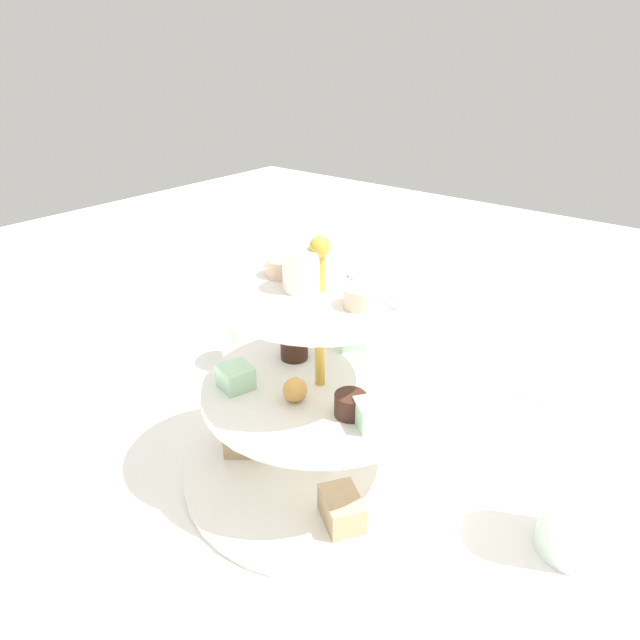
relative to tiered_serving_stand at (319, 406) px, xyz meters
name	(u,v)px	position (x,y,z in m)	size (l,w,h in m)	color
ground_plane	(320,471)	(0.00, 0.00, -0.09)	(2.40, 2.40, 0.00)	white
tiered_serving_stand	(319,406)	(0.00, 0.00, 0.00)	(0.29, 0.29, 0.27)	white
water_glass_tall_right	(583,502)	(-0.25, -0.06, -0.03)	(0.07, 0.07, 0.11)	silver
water_glass_short_left	(243,342)	(0.23, -0.11, -0.05)	(0.06, 0.06, 0.07)	silver
teacup_with_saucer	(338,337)	(0.15, -0.23, -0.06)	(0.09, 0.09, 0.05)	white
butter_knife_right	(492,378)	(-0.07, -0.30, -0.08)	(0.17, 0.01, 0.00)	silver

